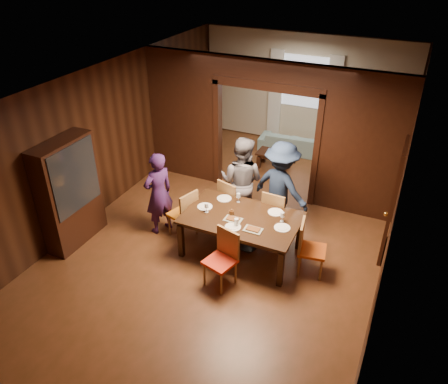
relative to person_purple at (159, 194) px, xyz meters
The scene contains 32 objects.
floor 1.62m from the person_purple, 25.26° to the left, with size 9.00×9.00×0.00m, color #543217.
ceiling 2.51m from the person_purple, 25.26° to the left, with size 5.50×9.00×0.02m, color silver.
room_walls 2.87m from the person_purple, 62.97° to the left, with size 5.52×9.01×2.90m.
person_purple is the anchor object (origin of this frame).
person_grey 1.57m from the person_purple, 35.87° to the left, with size 0.87×0.68×1.80m, color #525057.
person_navy 2.27m from the person_purple, 27.45° to the left, with size 1.15×0.66×1.79m, color #1A2842.
sofa 4.65m from the person_purple, 74.29° to the left, with size 1.72×0.67×0.50m, color #7FA5A7.
serving_bowl 1.74m from the person_purple, ahead, with size 0.37×0.37×0.09m, color black.
dining_table 1.71m from the person_purple, ahead, with size 1.98×1.23×0.76m, color black.
coffee_table 3.61m from the person_purple, 71.97° to the left, with size 0.80×0.50×0.40m, color black.
chair_left 0.56m from the person_purple, ahead, with size 0.44×0.44×0.97m, color orange, non-canonical shape.
chair_right 2.95m from the person_purple, ahead, with size 0.44×0.44×0.97m, color #C04B12, non-canonical shape.
chair_far_l 1.45m from the person_purple, 35.55° to the left, with size 0.44×0.44×0.97m, color orange, non-canonical shape.
chair_far_r 2.21m from the person_purple, 21.49° to the left, with size 0.44×0.44×0.97m, color red, non-canonical shape.
chair_near 1.92m from the person_purple, 28.04° to the right, with size 0.44×0.44×0.97m, color red, non-canonical shape.
hutch 1.56m from the person_purple, 144.46° to the right, with size 0.40×1.20×2.00m, color black.
door_right 4.12m from the person_purple, 15.47° to the left, with size 0.06×0.90×2.10m, color black.
window_far 5.27m from the person_purple, 75.88° to the left, with size 1.20×0.03×1.30m, color silver.
curtain_left 5.04m from the person_purple, 84.09° to the left, with size 0.35×0.06×2.40m, color white.
curtain_right 5.41m from the person_purple, 68.02° to the left, with size 0.35×0.06×2.40m, color white.
plate_left 0.95m from the person_purple, ahead, with size 0.27×0.27×0.01m, color white.
plate_far_l 1.22m from the person_purple, 20.26° to the left, with size 0.27×0.27×0.01m, color silver.
plate_far_r 2.18m from the person_purple, 10.10° to the left, with size 0.27×0.27×0.01m, color white.
plate_right 2.40m from the person_purple, ahead, with size 0.27×0.27×0.01m, color white.
plate_near 1.68m from the person_purple, 11.55° to the right, with size 0.27×0.27×0.01m, color silver.
platter_a 1.57m from the person_purple, ahead, with size 0.30×0.20×0.04m, color gray.
platter_b 2.00m from the person_purple, ahead, with size 0.30×0.20×0.04m, color gray.
wineglass_left 1.05m from the person_purple, ahead, with size 0.08×0.08×0.18m, color white, non-canonical shape.
wineglass_far 1.48m from the person_purple, 16.85° to the left, with size 0.08×0.08×0.18m, color white, non-canonical shape.
wineglass_right 2.34m from the person_purple, ahead, with size 0.08×0.08×0.18m, color silver, non-canonical shape.
tumbler 1.70m from the person_purple, ahead, with size 0.07×0.07×0.14m, color silver.
condiment_jar 1.48m from the person_purple, ahead, with size 0.08×0.08×0.11m, color #4E2B12, non-canonical shape.
Camera 1 is at (2.72, -6.36, 4.96)m, focal length 35.00 mm.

